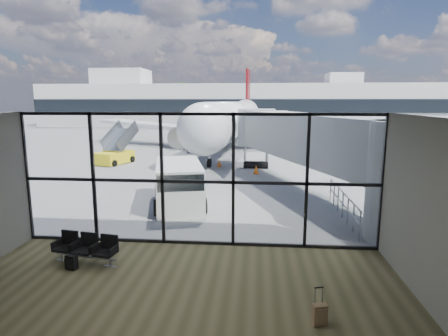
# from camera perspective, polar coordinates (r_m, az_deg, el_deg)

# --- Properties ---
(ground) EXTENTS (220.00, 220.00, 0.00)m
(ground) POSITION_cam_1_polar(r_m,az_deg,el_deg) (52.36, 2.91, 4.83)
(ground) COLOR slate
(ground) RESTS_ON ground
(lounge_shell) EXTENTS (12.02, 8.01, 4.51)m
(lounge_shell) POSITION_cam_1_polar(r_m,az_deg,el_deg) (7.87, -9.66, -6.25)
(lounge_shell) COLOR brown
(lounge_shell) RESTS_ON ground
(glass_curtain_wall) EXTENTS (12.10, 0.12, 4.50)m
(glass_curtain_wall) POSITION_cam_1_polar(r_m,az_deg,el_deg) (12.53, -4.07, -1.87)
(glass_curtain_wall) COLOR white
(glass_curtain_wall) RESTS_ON ground
(jet_bridge) EXTENTS (8.00, 16.50, 4.33)m
(jet_bridge) POSITION_cam_1_polar(r_m,az_deg,el_deg) (19.50, 13.73, 3.71)
(jet_bridge) COLOR gray
(jet_bridge) RESTS_ON ground
(apron_railing) EXTENTS (0.06, 5.46, 1.11)m
(apron_railing) POSITION_cam_1_polar(r_m,az_deg,el_deg) (16.54, 17.66, -4.81)
(apron_railing) COLOR gray
(apron_railing) RESTS_ON ground
(far_terminal) EXTENTS (80.00, 12.20, 11.00)m
(far_terminal) POSITION_cam_1_polar(r_m,az_deg,el_deg) (74.11, 3.14, 9.65)
(far_terminal) COLOR #B9B8B4
(far_terminal) RESTS_ON ground
(tree_0) EXTENTS (4.95, 4.95, 7.12)m
(tree_0) POSITION_cam_1_polar(r_m,az_deg,el_deg) (96.32, -24.44, 9.14)
(tree_0) COLOR #382619
(tree_0) RESTS_ON ground
(tree_1) EXTENTS (5.61, 5.61, 8.07)m
(tree_1) POSITION_cam_1_polar(r_m,az_deg,el_deg) (93.54, -21.22, 9.73)
(tree_1) COLOR #382619
(tree_1) RESTS_ON ground
(tree_2) EXTENTS (6.27, 6.27, 9.03)m
(tree_2) POSITION_cam_1_polar(r_m,az_deg,el_deg) (91.08, -17.80, 10.33)
(tree_2) COLOR #382619
(tree_2) RESTS_ON ground
(tree_3) EXTENTS (4.95, 4.95, 7.12)m
(tree_3) POSITION_cam_1_polar(r_m,az_deg,el_deg) (88.94, -14.14, 9.72)
(tree_3) COLOR #382619
(tree_3) RESTS_ON ground
(tree_4) EXTENTS (5.61, 5.61, 8.07)m
(tree_4) POSITION_cam_1_polar(r_m,az_deg,el_deg) (87.17, -10.37, 10.26)
(tree_4) COLOR #382619
(tree_4) RESTS_ON ground
(tree_5) EXTENTS (6.27, 6.27, 9.03)m
(tree_5) POSITION_cam_1_polar(r_m,az_deg,el_deg) (85.79, -6.45, 10.78)
(tree_5) COLOR #382619
(tree_5) RESTS_ON ground
(seating_row) EXTENTS (2.02, 0.89, 0.90)m
(seating_row) POSITION_cam_1_polar(r_m,az_deg,el_deg) (12.33, -20.16, -11.18)
(seating_row) COLOR gray
(seating_row) RESTS_ON ground
(backpack) EXTENTS (0.36, 0.36, 0.48)m
(backpack) POSITION_cam_1_polar(r_m,az_deg,el_deg) (12.08, -22.24, -13.13)
(backpack) COLOR black
(backpack) RESTS_ON ground
(suitcase) EXTENTS (0.35, 0.29, 0.85)m
(suitcase) POSITION_cam_1_polar(r_m,az_deg,el_deg) (9.03, 14.37, -20.80)
(suitcase) COLOR #987854
(suitcase) RESTS_ON ground
(airliner) EXTENTS (31.86, 36.95, 9.51)m
(airliner) POSITION_cam_1_polar(r_m,az_deg,el_deg) (41.38, 1.54, 7.45)
(airliner) COLOR silver
(airliner) RESTS_ON ground
(service_van) EXTENTS (3.12, 5.00, 2.02)m
(service_van) POSITION_cam_1_polar(r_m,az_deg,el_deg) (17.54, -6.88, -2.48)
(service_van) COLOR silver
(service_van) RESTS_ON ground
(belt_loader) EXTENTS (2.90, 4.40, 1.93)m
(belt_loader) POSITION_cam_1_polar(r_m,az_deg,el_deg) (36.84, -3.27, 3.59)
(belt_loader) COLOR black
(belt_loader) RESTS_ON ground
(mobile_stairs) EXTENTS (2.74, 4.05, 2.61)m
(mobile_stairs) POSITION_cam_1_polar(r_m,az_deg,el_deg) (30.71, -16.33, 1.84)
(mobile_stairs) COLOR yellow
(mobile_stairs) RESTS_ON ground
(traffic_cone_a) EXTENTS (0.36, 0.36, 0.52)m
(traffic_cone_a) POSITION_cam_1_polar(r_m,az_deg,el_deg) (28.06, -0.73, 0.71)
(traffic_cone_a) COLOR #E15F0B
(traffic_cone_a) RESTS_ON ground
(traffic_cone_c) EXTENTS (0.41, 0.41, 0.58)m
(traffic_cone_c) POSITION_cam_1_polar(r_m,az_deg,el_deg) (25.37, 4.92, -0.27)
(traffic_cone_c) COLOR #D1590B
(traffic_cone_c) RESTS_ON ground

